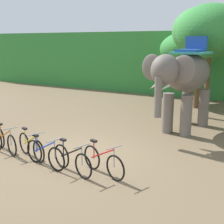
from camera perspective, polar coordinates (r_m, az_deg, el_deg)
ground_plane at (r=9.93m, az=-6.25°, el=-8.05°), size 80.00×80.00×0.00m
foliage_hedge at (r=22.97m, az=15.72°, el=9.04°), size 36.00×6.00×4.24m
tree_right at (r=18.28m, az=14.63°, el=11.35°), size 3.53×3.53×4.18m
tree_left at (r=17.00m, az=16.33°, el=14.23°), size 2.97×2.97×5.34m
tree_center at (r=14.84m, az=18.08°, el=14.26°), size 3.13×3.13×5.24m
elephant at (r=12.35m, az=13.53°, el=6.40°), size 2.20×4.23×3.78m
bike_orange at (r=10.62m, az=-19.35°, el=-5.11°), size 1.62×0.74×0.92m
bike_yellow at (r=9.84m, az=-14.97°, el=-6.24°), size 1.62×0.73×0.92m
bike_blue at (r=9.09m, az=-12.51°, el=-7.74°), size 1.69×0.52×0.92m
bike_black at (r=8.54m, az=-7.55°, el=-8.91°), size 1.65×0.66×0.92m
bike_red at (r=8.38m, az=-1.71°, el=-9.26°), size 1.63×0.71×0.92m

